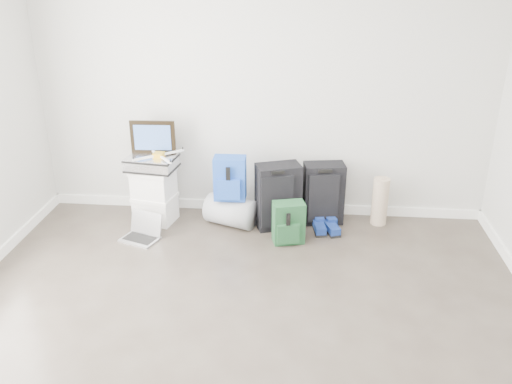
# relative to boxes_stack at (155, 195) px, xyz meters

# --- Properties ---
(ground) EXTENTS (5.00, 5.00, 0.00)m
(ground) POSITION_rel_boxes_stack_xyz_m (1.05, -2.16, -0.28)
(ground) COLOR #352D26
(ground) RESTS_ON ground
(room_envelope) EXTENTS (4.52, 5.02, 2.71)m
(room_envelope) POSITION_rel_boxes_stack_xyz_m (1.05, -2.14, 1.44)
(room_envelope) COLOR beige
(room_envelope) RESTS_ON ground
(boxes_stack) EXTENTS (0.45, 0.39, 0.56)m
(boxes_stack) POSITION_rel_boxes_stack_xyz_m (0.00, 0.00, 0.00)
(boxes_stack) COLOR silver
(boxes_stack) RESTS_ON ground
(briefcase) EXTENTS (0.50, 0.39, 0.13)m
(briefcase) POSITION_rel_boxes_stack_xyz_m (-0.00, 0.00, 0.35)
(briefcase) COLOR #B2B2B7
(briefcase) RESTS_ON boxes_stack
(painting) EXTENTS (0.44, 0.05, 0.33)m
(painting) POSITION_rel_boxes_stack_xyz_m (0.00, 0.10, 0.58)
(painting) COLOR black
(painting) RESTS_ON briefcase
(drone) EXTENTS (0.43, 0.43, 0.05)m
(drone) POSITION_rel_boxes_stack_xyz_m (0.08, -0.02, 0.44)
(drone) COLOR gold
(drone) RESTS_ON briefcase
(duffel_bag) EXTENTS (0.56, 0.46, 0.30)m
(duffel_bag) POSITION_rel_boxes_stack_xyz_m (0.77, -0.02, -0.13)
(duffel_bag) COLOR gray
(duffel_bag) RESTS_ON ground
(blue_backpack) EXTENTS (0.31, 0.23, 0.43)m
(blue_backpack) POSITION_rel_boxes_stack_xyz_m (0.77, -0.05, 0.22)
(blue_backpack) COLOR #183F9E
(blue_backpack) RESTS_ON duffel_bag
(large_suitcase) EXTENTS (0.48, 0.38, 0.65)m
(large_suitcase) POSITION_rel_boxes_stack_xyz_m (1.24, -0.01, 0.04)
(large_suitcase) COLOR black
(large_suitcase) RESTS_ON ground
(green_backpack) EXTENTS (0.32, 0.27, 0.40)m
(green_backpack) POSITION_rel_boxes_stack_xyz_m (1.36, -0.33, -0.09)
(green_backpack) COLOR #133620
(green_backpack) RESTS_ON ground
(carry_on) EXTENTS (0.42, 0.31, 0.62)m
(carry_on) POSITION_rel_boxes_stack_xyz_m (1.68, 0.13, 0.03)
(carry_on) COLOR black
(carry_on) RESTS_ON ground
(shoes) EXTENTS (0.28, 0.29, 0.09)m
(shoes) POSITION_rel_boxes_stack_xyz_m (1.71, -0.09, -0.24)
(shoes) COLOR black
(shoes) RESTS_ON ground
(rolled_rug) EXTENTS (0.16, 0.16, 0.49)m
(rolled_rug) POSITION_rel_boxes_stack_xyz_m (2.25, 0.15, -0.04)
(rolled_rug) COLOR #9F8770
(rolled_rug) RESTS_ON ground
(laptop) EXTENTS (0.41, 0.35, 0.24)m
(laptop) POSITION_rel_boxes_stack_xyz_m (-0.03, -0.38, -0.22)
(laptop) COLOR #B5B5B9
(laptop) RESTS_ON ground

